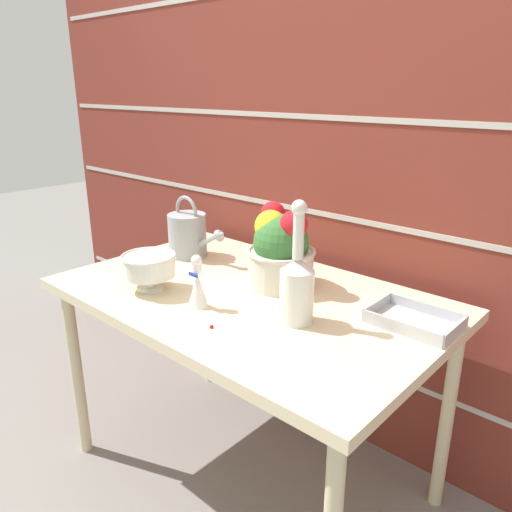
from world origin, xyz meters
name	(u,v)px	position (x,y,z in m)	size (l,w,h in m)	color
ground_plane	(249,473)	(0.00, 0.00, 0.00)	(12.00, 12.00, 0.00)	gray
brick_wall	(337,167)	(0.00, 0.50, 1.10)	(3.60, 0.08, 2.20)	maroon
patio_table	(248,311)	(0.00, 0.00, 0.67)	(1.28, 0.80, 0.74)	beige
watering_can	(188,234)	(-0.44, 0.12, 0.83)	(0.30, 0.15, 0.25)	#93999E
crystal_pedestal_bowl	(149,266)	(-0.26, -0.20, 0.83)	(0.18, 0.18, 0.13)	silver
flower_planter	(280,249)	(0.03, 0.12, 0.87)	(0.23, 0.23, 0.28)	beige
glass_decanter	(297,284)	(0.25, -0.06, 0.86)	(0.10, 0.10, 0.36)	silver
figurine_vase	(198,286)	(-0.04, -0.18, 0.81)	(0.06, 0.06, 0.17)	white
wire_tray	(414,321)	(0.51, 0.15, 0.75)	(0.25, 0.17, 0.04)	#B7B7BC
fallen_petal	(212,327)	(0.09, -0.25, 0.74)	(0.01, 0.01, 0.01)	red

